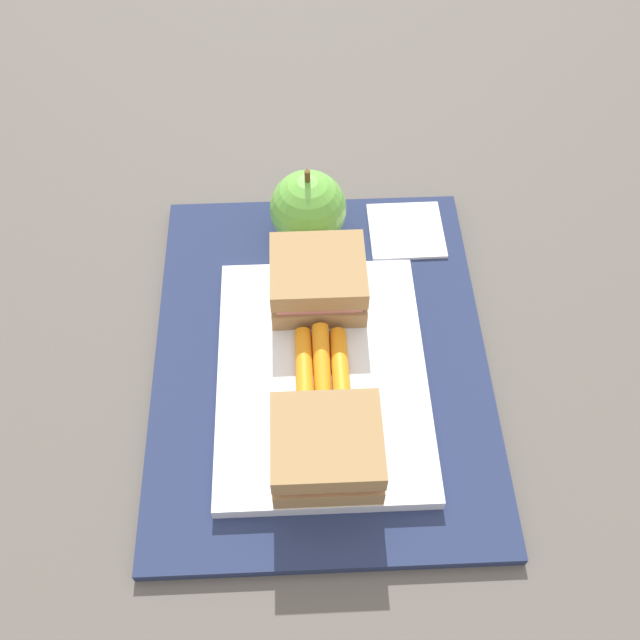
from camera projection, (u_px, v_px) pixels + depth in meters
name	position (u px, v px, depth m)	size (l,w,h in m)	color
ground_plane	(321.00, 360.00, 0.63)	(2.40, 2.40, 0.00)	#56514C
lunchbag_mat	(321.00, 357.00, 0.62)	(0.36, 0.28, 0.01)	navy
food_tray	(322.00, 376.00, 0.60)	(0.23, 0.17, 0.01)	white
sandwich_half_left	(327.00, 448.00, 0.53)	(0.07, 0.08, 0.04)	#9E7A4C
sandwich_half_right	(318.00, 280.00, 0.62)	(0.07, 0.08, 0.04)	#9E7A4C
carrot_sticks_bundle	(322.00, 368.00, 0.59)	(0.08, 0.04, 0.02)	orange
apple	(308.00, 209.00, 0.67)	(0.07, 0.07, 0.08)	#66B742
paper_napkin	(406.00, 230.00, 0.70)	(0.07, 0.07, 0.00)	white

